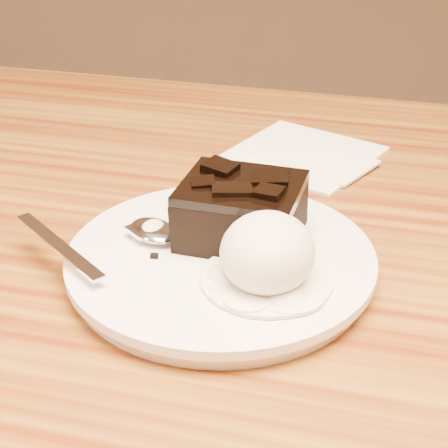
% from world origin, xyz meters
% --- Properties ---
extents(plate, '(0.24, 0.24, 0.02)m').
position_xyz_m(plate, '(0.02, -0.05, 0.76)').
color(plate, white).
rests_on(plate, dining_table).
extents(brownie, '(0.09, 0.08, 0.04)m').
position_xyz_m(brownie, '(0.03, -0.03, 0.79)').
color(brownie, black).
rests_on(brownie, plate).
extents(ice_cream_scoop, '(0.07, 0.07, 0.06)m').
position_xyz_m(ice_cream_scoop, '(0.06, -0.08, 0.79)').
color(ice_cream_scoop, silver).
rests_on(ice_cream_scoop, plate).
extents(melt_puddle, '(0.10, 0.10, 0.00)m').
position_xyz_m(melt_puddle, '(0.06, -0.08, 0.77)').
color(melt_puddle, white).
rests_on(melt_puddle, plate).
extents(spoon, '(0.17, 0.13, 0.01)m').
position_xyz_m(spoon, '(-0.04, -0.05, 0.78)').
color(spoon, silver).
rests_on(spoon, plate).
extents(napkin, '(0.18, 0.18, 0.01)m').
position_xyz_m(napkin, '(0.04, 0.19, 0.75)').
color(napkin, white).
rests_on(napkin, dining_table).
extents(crumb_a, '(0.01, 0.01, 0.00)m').
position_xyz_m(crumb_a, '(0.00, -0.03, 0.77)').
color(crumb_a, black).
rests_on(crumb_a, plate).
extents(crumb_b, '(0.01, 0.01, 0.00)m').
position_xyz_m(crumb_b, '(0.02, -0.07, 0.77)').
color(crumb_b, black).
rests_on(crumb_b, plate).
extents(crumb_c, '(0.01, 0.00, 0.00)m').
position_xyz_m(crumb_c, '(-0.03, -0.07, 0.77)').
color(crumb_c, black).
rests_on(crumb_c, plate).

